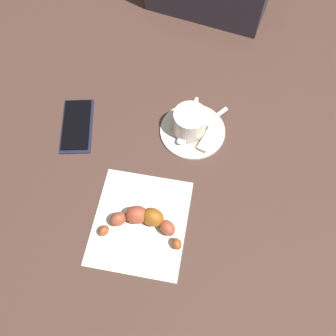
{
  "coord_description": "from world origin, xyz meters",
  "views": [
    {
      "loc": [
        -0.26,
        -0.15,
        0.65
      ],
      "look_at": [
        0.02,
        -0.01,
        0.03
      ],
      "focal_mm": 38.44,
      "sensor_mm": 36.0,
      "label": 1
    }
  ],
  "objects": [
    {
      "name": "napkin",
      "position": [
        -0.1,
        -0.01,
        0.0
      ],
      "size": [
        0.24,
        0.22,
        0.0
      ],
      "primitive_type": "cube",
      "rotation": [
        0.0,
        0.0,
        0.3
      ],
      "color": "silver",
      "rests_on": "ground"
    },
    {
      "name": "cell_phone",
      "position": [
        0.03,
        0.22,
        0.0
      ],
      "size": [
        0.15,
        0.12,
        0.01
      ],
      "color": "#1B1E36",
      "rests_on": "ground"
    },
    {
      "name": "sugar_packet",
      "position": [
        0.12,
        -0.05,
        0.01
      ],
      "size": [
        0.06,
        0.02,
        0.01
      ],
      "primitive_type": "cube",
      "rotation": [
        0.0,
        0.0,
        6.26
      ],
      "color": "beige",
      "rests_on": "saucer"
    },
    {
      "name": "ground_plane",
      "position": [
        0.0,
        0.0,
        0.0
      ],
      "size": [
        1.8,
        1.8,
        0.0
      ],
      "primitive_type": "plane",
      "color": "#452E26"
    },
    {
      "name": "croissant",
      "position": [
        -0.09,
        -0.01,
        0.02
      ],
      "size": [
        0.09,
        0.15,
        0.04
      ],
      "color": "#954B25",
      "rests_on": "napkin"
    },
    {
      "name": "espresso_cup",
      "position": [
        0.13,
        0.0,
        0.04
      ],
      "size": [
        0.09,
        0.07,
        0.05
      ],
      "color": "silver",
      "rests_on": "saucer"
    },
    {
      "name": "saucer",
      "position": [
        0.13,
        -0.01,
        0.0
      ],
      "size": [
        0.14,
        0.14,
        0.01
      ],
      "primitive_type": "cylinder",
      "color": "silver",
      "rests_on": "ground"
    },
    {
      "name": "teaspoon",
      "position": [
        0.13,
        -0.01,
        0.01
      ],
      "size": [
        0.13,
        0.07,
        0.01
      ],
      "color": "silver",
      "rests_on": "saucer"
    }
  ]
}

